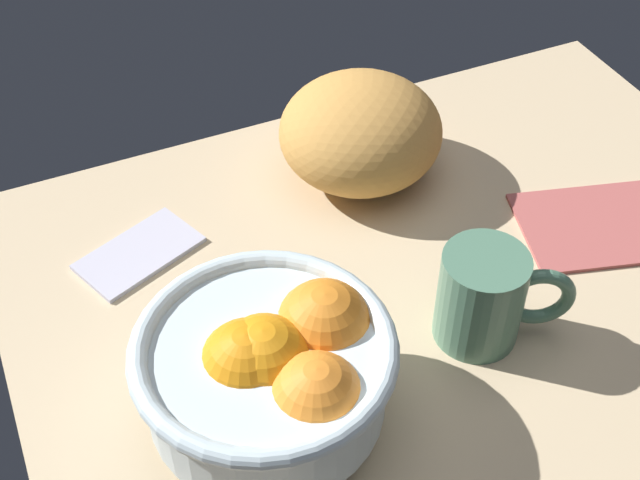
% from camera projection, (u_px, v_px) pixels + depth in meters
% --- Properties ---
extents(ground_plane, '(0.74, 0.58, 0.03)m').
position_uv_depth(ground_plane, '(429.00, 295.00, 0.81)').
color(ground_plane, '#C9B089').
extents(fruit_bowl, '(0.20, 0.20, 0.11)m').
position_uv_depth(fruit_bowl, '(273.00, 368.00, 0.64)').
color(fruit_bowl, silver).
rests_on(fruit_bowl, ground).
extents(bread_loaf, '(0.22, 0.22, 0.10)m').
position_uv_depth(bread_loaf, '(361.00, 132.00, 0.87)').
color(bread_loaf, '#C58B42').
rests_on(bread_loaf, ground).
extents(napkin_folded, '(0.13, 0.10, 0.01)m').
position_uv_depth(napkin_folded, '(139.00, 251.00, 0.82)').
color(napkin_folded, silver).
rests_on(napkin_folded, ground).
extents(napkin_spare, '(0.17, 0.15, 0.01)m').
position_uv_depth(napkin_spare, '(599.00, 225.00, 0.85)').
color(napkin_spare, '#AC534F').
rests_on(napkin_spare, ground).
extents(mug, '(0.11, 0.07, 0.09)m').
position_uv_depth(mug, '(486.00, 297.00, 0.72)').
color(mug, '#4D7860').
rests_on(mug, ground).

